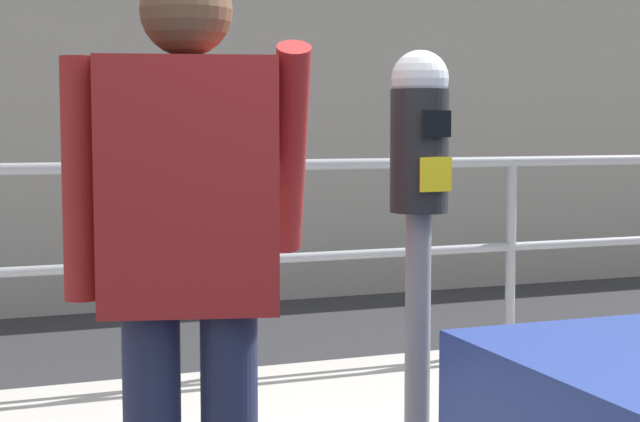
# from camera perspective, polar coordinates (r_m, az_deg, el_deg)

# --- Properties ---
(parking_meter) EXTENTS (0.16, 0.17, 1.55)m
(parking_meter) POSITION_cam_1_polar(r_m,az_deg,el_deg) (2.64, 5.79, -0.52)
(parking_meter) COLOR slate
(parking_meter) RESTS_ON sidewalk_curb
(pedestrian_at_meter) EXTENTS (0.69, 0.41, 1.75)m
(pedestrian_at_meter) POSITION_cam_1_polar(r_m,az_deg,el_deg) (2.54, -7.66, -2.68)
(pedestrian_at_meter) COLOR #1E233F
(pedestrian_at_meter) RESTS_ON sidewalk_curb
(background_railing) EXTENTS (24.06, 0.06, 1.16)m
(background_railing) POSITION_cam_1_polar(r_m,az_deg,el_deg) (5.23, -5.04, -0.81)
(background_railing) COLOR gray
(background_railing) RESTS_ON sidewalk_curb
(backdrop_wall) EXTENTS (32.00, 0.50, 3.09)m
(backdrop_wall) POSITION_cam_1_polar(r_m,az_deg,el_deg) (8.17, -10.88, 5.35)
(backdrop_wall) COLOR gray
(backdrop_wall) RESTS_ON ground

